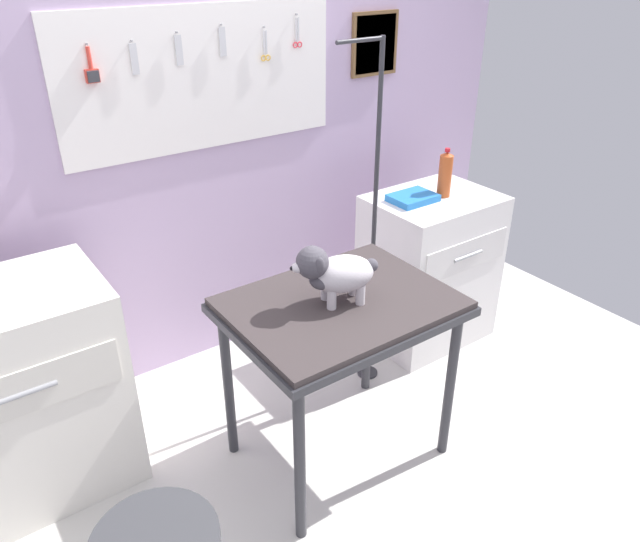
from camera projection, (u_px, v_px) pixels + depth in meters
ground at (352, 481)px, 2.69m from camera, size 4.40×4.00×0.04m
rear_wall_panel at (202, 151)px, 3.05m from camera, size 4.00×0.11×2.30m
grooming_table at (340, 318)px, 2.49m from camera, size 0.91×0.69×0.82m
grooming_arm at (372, 239)px, 2.94m from camera, size 0.30×0.11×1.75m
dog at (334, 272)px, 2.37m from camera, size 0.35×0.23×0.26m
counter_left at (18, 396)px, 2.47m from camera, size 0.80×0.58×0.93m
cabinet_right at (429, 268)px, 3.49m from camera, size 0.68×0.54×0.88m
soda_bottle at (445, 174)px, 3.24m from camera, size 0.07×0.07×0.26m
supply_tray at (413, 198)px, 3.22m from camera, size 0.24×0.18×0.04m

